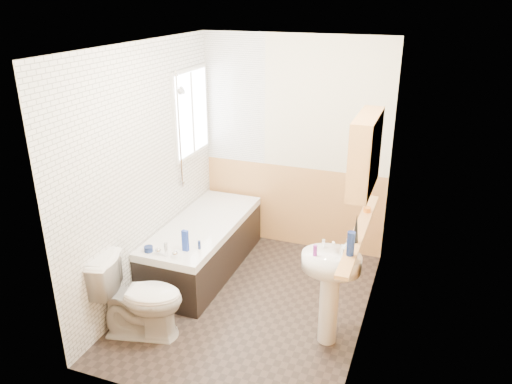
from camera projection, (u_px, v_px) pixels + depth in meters
floor at (251, 303)px, 5.01m from camera, size 2.80×2.80×0.00m
ceiling at (250, 45)px, 4.07m from camera, size 2.80×2.80×0.00m
wall_back at (294, 146)px, 5.77m from camera, size 2.20×0.02×2.50m
wall_front at (175, 261)px, 3.32m from camera, size 2.20×0.02×2.50m
wall_left at (145, 173)px, 4.90m from camera, size 0.02×2.80×2.50m
wall_right at (374, 205)px, 4.18m from camera, size 0.02×2.80×2.50m
wainscot_right at (364, 281)px, 4.47m from camera, size 0.01×2.80×1.00m
wainscot_front at (182, 350)px, 3.62m from camera, size 2.20×0.01×1.00m
wainscot_back at (291, 206)px, 6.03m from camera, size 2.20×0.01×1.00m
tile_cladding_left at (147, 173)px, 4.89m from camera, size 0.01×2.80×2.50m
tile_return_back at (234, 99)px, 5.79m from camera, size 0.75×0.01×1.50m
window at (192, 113)px, 5.56m from camera, size 0.03×0.79×0.99m
bathtub at (204, 245)px, 5.53m from camera, size 0.70×1.76×0.71m
shower_riser at (179, 121)px, 5.27m from camera, size 0.11×0.09×1.29m
toilet at (140, 297)px, 4.43m from camera, size 0.86×0.60×0.77m
sink at (330, 281)px, 4.25m from camera, size 0.51×0.41×0.98m
pine_shelf at (360, 231)px, 4.09m from camera, size 0.10×1.54×0.03m
medicine_cabinet at (365, 153)px, 3.97m from camera, size 0.17×0.69×0.62m
foam_can at (351, 244)px, 3.66m from camera, size 0.08×0.08×0.19m
green_bottle at (356, 228)px, 3.84m from camera, size 0.05×0.05×0.24m
black_jar at (367, 210)px, 4.40m from camera, size 0.09×0.09×0.04m
soap_bottle at (347, 256)px, 4.06m from camera, size 0.15×0.21×0.09m
clear_bottle at (315, 251)px, 4.13m from camera, size 0.04×0.04×0.10m
blue_gel at (185, 241)px, 4.80m from camera, size 0.06×0.04×0.22m
cream_jar at (149, 249)px, 4.82m from camera, size 0.11×0.11×0.05m
orange_bottle at (199, 245)px, 4.86m from camera, size 0.04×0.04×0.09m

